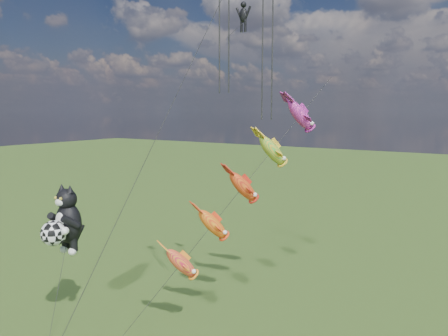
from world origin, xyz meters
The scene contains 3 objects.
cat_kite_rig centered at (2.52, 3.36, 7.45)m, with size 2.49×4.02×9.97m.
fish_windsock_rig centered at (12.14, 10.56, 9.69)m, with size 9.03×13.29×17.24m.
parafoil_rig centered at (13.30, 8.24, 20.16)m, with size 4.25×17.28×27.65m.
Camera 1 is at (27.12, -14.48, 14.86)m, focal length 35.00 mm.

